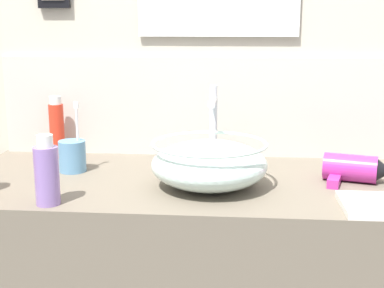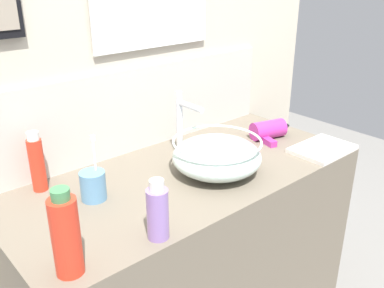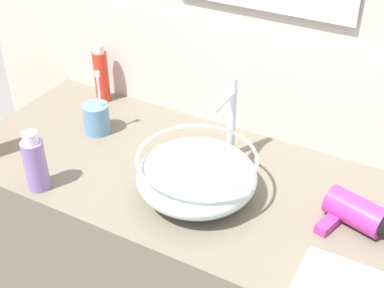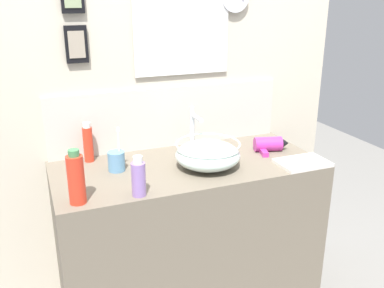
{
  "view_description": "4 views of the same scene",
  "coord_description": "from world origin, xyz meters",
  "views": [
    {
      "loc": [
        0.15,
        -1.42,
        1.32
      ],
      "look_at": [
        0.02,
        0.0,
        0.99
      ],
      "focal_mm": 50.0,
      "sensor_mm": 36.0,
      "label": 1
    },
    {
      "loc": [
        -0.85,
        -1.01,
        1.56
      ],
      "look_at": [
        0.02,
        0.0,
        0.99
      ],
      "focal_mm": 40.0,
      "sensor_mm": 36.0,
      "label": 2
    },
    {
      "loc": [
        0.57,
        -1.0,
        1.77
      ],
      "look_at": [
        0.02,
        0.0,
        0.99
      ],
      "focal_mm": 50.0,
      "sensor_mm": 36.0,
      "label": 3
    },
    {
      "loc": [
        -0.68,
        -1.77,
        1.67
      ],
      "look_at": [
        0.02,
        0.0,
        0.99
      ],
      "focal_mm": 40.0,
      "sensor_mm": 36.0,
      "label": 4
    }
  ],
  "objects": [
    {
      "name": "hair_drier",
      "position": [
        0.47,
        0.01,
        0.93
      ],
      "size": [
        0.19,
        0.14,
        0.07
      ],
      "color": "#B22D8C",
      "rests_on": "vanity_counter"
    },
    {
      "name": "spray_bottle",
      "position": [
        -0.3,
        -0.24,
        0.97
      ],
      "size": [
        0.06,
        0.06,
        0.17
      ],
      "color": "#8C6BB2",
      "rests_on": "vanity_counter"
    },
    {
      "name": "glass_bowl_sink",
      "position": [
        0.07,
        -0.07,
        0.96
      ],
      "size": [
        0.3,
        0.3,
        0.12
      ],
      "color": "silver",
      "rests_on": "vanity_counter"
    },
    {
      "name": "hand_towel",
      "position": [
        0.51,
        -0.2,
        0.9
      ],
      "size": [
        0.24,
        0.17,
        0.02
      ],
      "primitive_type": "cube",
      "color": "silver",
      "rests_on": "vanity_counter"
    },
    {
      "name": "vanity_counter",
      "position": [
        0.0,
        0.0,
        0.45
      ],
      "size": [
        1.27,
        0.57,
        0.89
      ],
      "primitive_type": "cube",
      "color": "#6B6051",
      "rests_on": "ground"
    },
    {
      "name": "lotion_bottle",
      "position": [
        -0.54,
        -0.21,
        1.0
      ],
      "size": [
        0.07,
        0.07,
        0.22
      ],
      "color": "red",
      "rests_on": "vanity_counter"
    },
    {
      "name": "soap_dispenser",
      "position": [
        -0.43,
        0.21,
        0.99
      ],
      "size": [
        0.05,
        0.05,
        0.2
      ],
      "color": "red",
      "rests_on": "vanity_counter"
    },
    {
      "name": "toothbrush_cup",
      "position": [
        -0.33,
        0.05,
        0.94
      ],
      "size": [
        0.08,
        0.08,
        0.2
      ],
      "color": "#598CB2",
      "rests_on": "vanity_counter"
    },
    {
      "name": "faucet",
      "position": [
        0.07,
        0.11,
        1.04
      ],
      "size": [
        0.02,
        0.13,
        0.25
      ],
      "color": "silver",
      "rests_on": "vanity_counter"
    },
    {
      "name": "back_panel",
      "position": [
        0.0,
        0.32,
        1.28
      ],
      "size": [
        1.92,
        0.1,
        2.56
      ],
      "color": "beige",
      "rests_on": "ground"
    }
  ]
}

